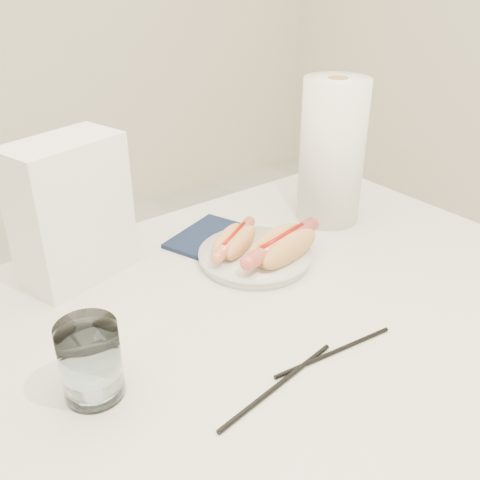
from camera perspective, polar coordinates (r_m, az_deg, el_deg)
table at (r=0.90m, az=0.11°, el=-11.33°), size 1.20×0.80×0.75m
plate at (r=1.00m, az=1.56°, el=-1.85°), size 0.25×0.25×0.02m
hotdog_left at (r=1.00m, az=-0.60°, el=-0.17°), size 0.14×0.11×0.04m
hotdog_right at (r=0.98m, az=4.42°, el=-0.65°), size 0.19×0.10×0.05m
water_glass at (r=0.73m, az=-15.37°, el=-12.09°), size 0.08×0.08×0.11m
chopstick_near at (r=0.74m, az=3.98°, el=-14.92°), size 0.22×0.04×0.01m
chopstick_far at (r=0.80m, az=9.81°, el=-11.46°), size 0.20×0.03×0.01m
napkin_box at (r=0.95m, az=-17.25°, el=2.91°), size 0.21×0.15×0.25m
navy_napkin at (r=1.07m, az=-2.19°, el=-0.02°), size 0.21×0.21×0.01m
paper_towel_roll at (r=1.13m, az=9.60°, el=9.04°), size 0.17×0.17×0.29m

